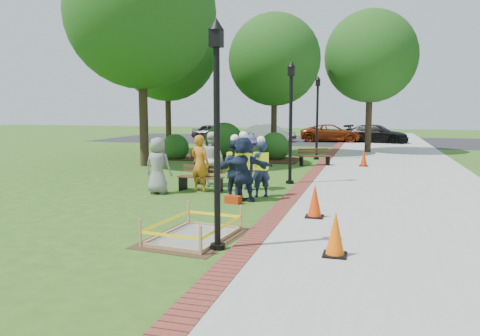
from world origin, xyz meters
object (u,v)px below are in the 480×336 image
(wet_concrete_pad, at_px, (194,227))
(hivis_worker_b, at_px, (261,167))
(bench_near, at_px, (201,183))
(lamp_near, at_px, (217,118))
(hivis_worker_a, at_px, (243,167))
(hivis_worker_c, at_px, (235,168))
(cone_front, at_px, (335,235))

(wet_concrete_pad, relative_size, hivis_worker_b, 1.36)
(wet_concrete_pad, relative_size, bench_near, 1.62)
(wet_concrete_pad, bearing_deg, hivis_worker_b, 86.56)
(bench_near, xyz_separation_m, lamp_near, (2.49, -5.74, 2.22))
(bench_near, height_order, lamp_near, lamp_near)
(wet_concrete_pad, height_order, hivis_worker_a, hivis_worker_a)
(bench_near, height_order, hivis_worker_c, hivis_worker_c)
(cone_front, distance_m, hivis_worker_a, 5.30)
(cone_front, bearing_deg, bench_near, 129.82)
(hivis_worker_a, xyz_separation_m, hivis_worker_b, (0.32, 0.80, -0.08))
(cone_front, height_order, hivis_worker_a, hivis_worker_a)
(lamp_near, bearing_deg, hivis_worker_a, 99.29)
(bench_near, bearing_deg, hivis_worker_b, -11.49)
(bench_near, bearing_deg, lamp_near, -66.53)
(hivis_worker_c, bearing_deg, hivis_worker_b, 45.79)
(cone_front, xyz_separation_m, lamp_near, (-2.18, -0.14, 2.08))
(hivis_worker_a, distance_m, hivis_worker_b, 0.86)
(bench_near, xyz_separation_m, hivis_worker_b, (2.07, -0.42, 0.65))
(hivis_worker_a, distance_m, hivis_worker_c, 0.35)
(bench_near, bearing_deg, wet_concrete_pad, -70.91)
(bench_near, relative_size, hivis_worker_b, 0.84)
(hivis_worker_b, bearing_deg, hivis_worker_a, -111.75)
(bench_near, height_order, hivis_worker_a, hivis_worker_a)
(wet_concrete_pad, relative_size, hivis_worker_c, 1.31)
(cone_front, bearing_deg, hivis_worker_b, 116.65)
(bench_near, bearing_deg, hivis_worker_a, -34.85)
(lamp_near, relative_size, hivis_worker_c, 2.24)
(lamp_near, distance_m, hivis_worker_b, 5.56)
(cone_front, xyz_separation_m, hivis_worker_c, (-3.22, 4.54, 0.54))
(cone_front, height_order, lamp_near, lamp_near)
(cone_front, distance_m, lamp_near, 3.01)
(cone_front, relative_size, lamp_near, 0.20)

